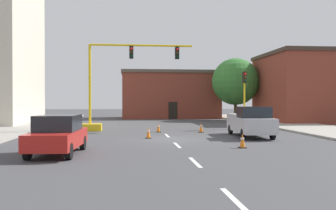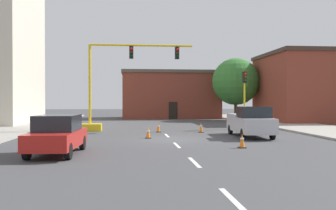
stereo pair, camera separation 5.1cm
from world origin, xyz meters
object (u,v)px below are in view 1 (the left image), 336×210
object	(u,v)px
traffic_cone_roadside_c	(148,133)
traffic_cone_roadside_b	(158,127)
traffic_cone_roadside_d	(201,127)
traffic_signal_gantry	(105,102)
tree_right_far	(235,82)
traffic_cone_roadside_a	(242,141)
sedan_red_near_left	(58,134)
traffic_light_pole_right	(244,87)
pickup_truck_silver	(250,122)

from	to	relation	value
traffic_cone_roadside_c	traffic_cone_roadside_b	bearing A→B (deg)	77.69
traffic_cone_roadside_d	traffic_signal_gantry	bearing A→B (deg)	162.82
tree_right_far	traffic_cone_roadside_d	bearing A→B (deg)	-114.08
traffic_cone_roadside_a	traffic_cone_roadside_d	world-z (taller)	traffic_cone_roadside_d
tree_right_far	traffic_cone_roadside_c	size ratio (longest dim) A/B	10.35
traffic_cone_roadside_c	traffic_cone_roadside_a	bearing A→B (deg)	-49.52
traffic_signal_gantry	sedan_red_near_left	bearing A→B (deg)	-95.38
traffic_light_pole_right	traffic_cone_roadside_b	bearing A→B (deg)	-161.07
pickup_truck_silver	traffic_cone_roadside_c	distance (m)	6.75
traffic_signal_gantry	pickup_truck_silver	world-z (taller)	traffic_signal_gantry
traffic_light_pole_right	traffic_cone_roadside_a	distance (m)	13.24
traffic_light_pole_right	pickup_truck_silver	xyz separation A→B (m)	(-1.69, -6.68, -2.55)
traffic_signal_gantry	sedan_red_near_left	world-z (taller)	traffic_signal_gantry
traffic_signal_gantry	traffic_cone_roadside_d	bearing A→B (deg)	-17.18
pickup_truck_silver	traffic_cone_roadside_c	world-z (taller)	pickup_truck_silver
traffic_cone_roadside_a	traffic_light_pole_right	bearing A→B (deg)	72.19
traffic_cone_roadside_c	traffic_cone_roadside_d	world-z (taller)	traffic_cone_roadside_d
traffic_cone_roadside_b	pickup_truck_silver	bearing A→B (deg)	-35.77
traffic_signal_gantry	pickup_truck_silver	size ratio (longest dim) A/B	1.63
traffic_cone_roadside_a	traffic_cone_roadside_c	distance (m)	6.88
traffic_cone_roadside_b	sedan_red_near_left	bearing A→B (deg)	-115.77
pickup_truck_silver	traffic_cone_roadside_c	xyz separation A→B (m)	(-6.71, -0.32, -0.62)
tree_right_far	traffic_cone_roadside_b	bearing A→B (deg)	-123.34
sedan_red_near_left	traffic_cone_roadside_a	xyz separation A→B (m)	(8.80, 1.30, -0.53)
traffic_signal_gantry	traffic_cone_roadside_c	bearing A→B (deg)	-63.09
traffic_cone_roadside_c	traffic_signal_gantry	bearing A→B (deg)	116.91
traffic_light_pole_right	traffic_cone_roadside_a	size ratio (longest dim) A/B	6.52
traffic_cone_roadside_c	tree_right_far	bearing A→B (deg)	60.66
tree_right_far	traffic_cone_roadside_c	distance (m)	23.85
traffic_signal_gantry	traffic_cone_roadside_d	distance (m)	7.82
traffic_cone_roadside_a	traffic_cone_roadside_b	size ratio (longest dim) A/B	1.02
traffic_light_pole_right	sedan_red_near_left	bearing A→B (deg)	-133.25
sedan_red_near_left	traffic_cone_roadside_a	distance (m)	8.91
tree_right_far	sedan_red_near_left	bearing A→B (deg)	-120.40
sedan_red_near_left	traffic_cone_roadside_c	distance (m)	7.86
traffic_cone_roadside_c	traffic_cone_roadside_d	size ratio (longest dim) A/B	0.94
sedan_red_near_left	traffic_cone_roadside_c	size ratio (longest dim) A/B	6.36
traffic_cone_roadside_a	traffic_cone_roadside_b	bearing A→B (deg)	109.84
sedan_red_near_left	traffic_cone_roadside_d	world-z (taller)	sedan_red_near_left
tree_right_far	traffic_cone_roadside_b	world-z (taller)	tree_right_far
sedan_red_near_left	traffic_cone_roadside_c	xyz separation A→B (m)	(4.33, 6.54, -0.53)
traffic_cone_roadside_d	sedan_red_near_left	bearing A→B (deg)	-128.90
traffic_cone_roadside_c	traffic_light_pole_right	bearing A→B (deg)	39.81
traffic_light_pole_right	traffic_cone_roadside_c	distance (m)	11.39
traffic_cone_roadside_d	pickup_truck_silver	bearing A→B (deg)	-54.34
tree_right_far	sedan_red_near_left	size ratio (longest dim) A/B	1.63
traffic_light_pole_right	traffic_cone_roadside_c	xyz separation A→B (m)	(-8.40, -7.00, -3.17)
traffic_signal_gantry	traffic_cone_roadside_a	distance (m)	13.84
pickup_truck_silver	traffic_cone_roadside_b	bearing A→B (deg)	144.23
traffic_cone_roadside_b	traffic_cone_roadside_a	bearing A→B (deg)	-70.16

